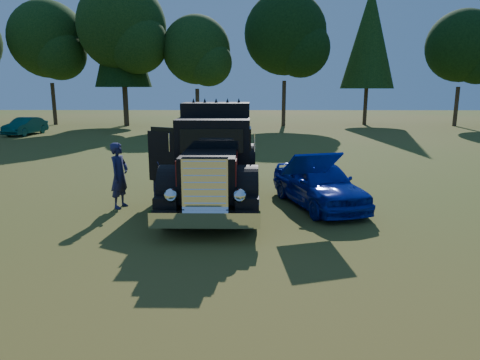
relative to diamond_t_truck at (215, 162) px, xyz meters
name	(u,v)px	position (x,y,z in m)	size (l,w,h in m)	color
ground	(227,225)	(0.46, -2.05, -1.28)	(120.00, 120.00, 0.00)	#375719
treeline	(198,36)	(-3.14, 25.63, 6.53)	(72.10, 24.04, 13.84)	#2D2116
diamond_t_truck	(215,162)	(0.00, 0.00, 0.00)	(3.26, 7.16, 3.00)	black
hotrod_coupe	(318,183)	(3.08, -0.16, -0.58)	(2.74, 4.44, 1.89)	#0D08B1
spectator_near	(119,175)	(-2.74, -0.39, -0.32)	(0.70, 0.46, 1.92)	#21254D
spectator_far	(164,173)	(-1.59, 0.32, -0.38)	(0.88, 0.68, 1.81)	#1F3349
distant_teal_car	(25,126)	(-15.76, 19.71, -0.63)	(1.37, 3.93, 1.30)	#0A343E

